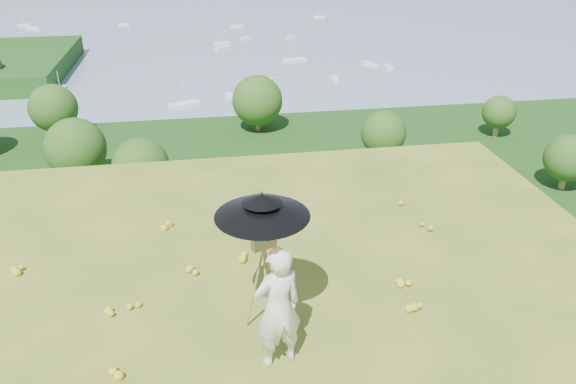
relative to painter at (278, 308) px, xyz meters
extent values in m
plane|color=#506D1F|center=(-0.70, 0.05, -0.88)|extent=(14.00, 14.00, 0.00)
cube|color=#18370F|center=(-0.70, 35.05, -29.88)|extent=(140.00, 56.00, 22.00)
cube|color=#746C5D|center=(-0.70, 75.05, -36.88)|extent=(170.00, 28.00, 8.00)
plane|color=slate|center=(-0.70, 240.05, -34.88)|extent=(700.00, 700.00, 0.00)
imported|color=silver|center=(0.00, 0.00, 0.00)|extent=(0.73, 0.58, 1.76)
camera|label=1|loc=(-0.78, -5.61, 4.47)|focal=35.00mm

